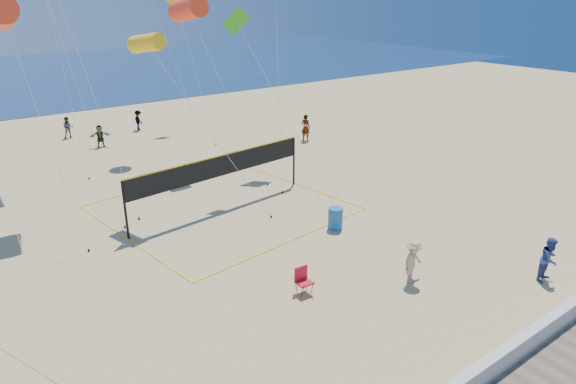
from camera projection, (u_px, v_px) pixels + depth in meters
ground at (363, 343)px, 14.87m from camera, size 120.00×120.00×0.00m
bystander_a at (549, 259)px, 17.87m from camera, size 0.83×0.67×1.62m
bystander_b at (413, 261)px, 17.77m from camera, size 1.12×0.79×1.57m
far_person_1 at (100, 136)px, 33.58m from camera, size 1.42×0.74×1.46m
far_person_2 at (306, 128)px, 34.98m from camera, size 0.67×0.78×1.81m
far_person_3 at (68, 128)px, 35.65m from camera, size 0.84×0.73×1.48m
far_person_4 at (138, 120)px, 37.76m from camera, size 0.61×0.98×1.46m
camp_chair at (303, 279)px, 17.19m from camera, size 0.53×0.65×1.04m
trash_barrel at (335, 218)px, 21.94m from camera, size 0.76×0.76×0.94m
volleyball_net at (220, 172)px, 23.56m from camera, size 10.76×10.63×2.60m
kite_0 at (2, 13)px, 17.53m from camera, size 1.84×2.96×9.47m
kite_2 at (147, 43)px, 21.51m from camera, size 4.10×5.02×7.98m
kite_4 at (244, 36)px, 24.04m from camera, size 2.44×5.76×8.91m
kite_9 at (178, 9)px, 36.10m from camera, size 1.72×6.71×9.85m
kite_10 at (188, 9)px, 27.86m from camera, size 1.64×7.39×9.40m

